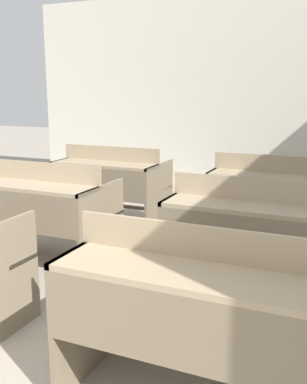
{
  "coord_description": "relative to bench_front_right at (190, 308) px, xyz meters",
  "views": [
    {
      "loc": [
        1.77,
        -0.66,
        1.49
      ],
      "look_at": [
        0.51,
        2.22,
        0.79
      ],
      "focal_mm": 42.0,
      "sensor_mm": 36.0,
      "label": 1
    }
  ],
  "objects": [
    {
      "name": "bench_third_left",
      "position": [
        -1.79,
        2.46,
        0.0
      ],
      "size": [
        1.17,
        0.73,
        0.9
      ],
      "color": "#7D6E57",
      "rests_on": "ground_plane"
    },
    {
      "name": "wall_back",
      "position": [
        -1.15,
        4.76,
        0.96
      ],
      "size": [
        6.29,
        0.06,
        2.91
      ],
      "color": "beige",
      "rests_on": "ground_plane"
    },
    {
      "name": "bench_front_right",
      "position": [
        0.0,
        0.0,
        0.0
      ],
      "size": [
        1.17,
        0.73,
        0.9
      ],
      "color": "#786952",
      "rests_on": "ground_plane"
    },
    {
      "name": "bench_second_left",
      "position": [
        -1.79,
        1.22,
        0.0
      ],
      "size": [
        1.17,
        0.73,
        0.9
      ],
      "color": "#80715A",
      "rests_on": "ground_plane"
    },
    {
      "name": "bench_third_right",
      "position": [
        -0.02,
        2.48,
        0.0
      ],
      "size": [
        1.17,
        0.73,
        0.9
      ],
      "color": "#7B6C55",
      "rests_on": "ground_plane"
    },
    {
      "name": "bench_second_right",
      "position": [
        0.02,
        1.25,
        0.0
      ],
      "size": [
        1.17,
        0.73,
        0.9
      ],
      "color": "#7E6F58",
      "rests_on": "ground_plane"
    }
  ]
}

